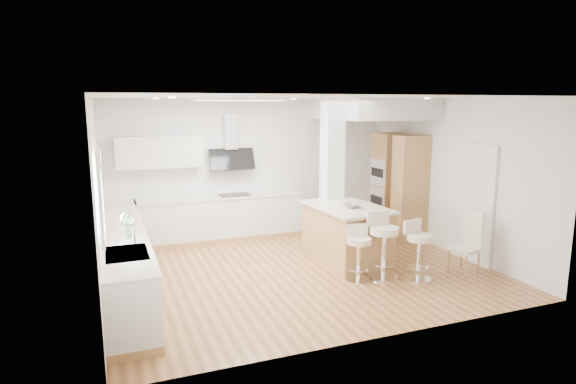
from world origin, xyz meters
name	(u,v)px	position (x,y,z in m)	size (l,w,h in m)	color
ground	(299,270)	(0.00, 0.00, 0.00)	(6.00, 6.00, 0.00)	#AC723F
ceiling	(299,270)	(0.00, 0.00, 0.00)	(6.00, 5.00, 0.02)	silver
wall_back	(253,167)	(0.00, 2.50, 1.40)	(6.00, 0.04, 2.80)	silver
wall_left	(98,200)	(-3.00, 0.00, 1.40)	(0.04, 5.00, 2.80)	silver
wall_right	(452,176)	(3.00, 0.00, 1.40)	(0.04, 5.00, 2.80)	silver
skylight	(240,99)	(-0.79, 0.60, 2.77)	(4.10, 2.10, 0.06)	white
window_left	(100,189)	(-2.96, -0.90, 1.69)	(0.06, 1.28, 1.07)	white
doorway_right	(472,204)	(2.97, -0.60, 1.00)	(0.05, 1.00, 2.10)	#433B34
counter_left	(124,258)	(-2.70, 0.23, 0.46)	(0.63, 4.50, 1.35)	tan
counter_back	(214,206)	(-0.91, 2.22, 0.70)	(3.62, 0.63, 2.50)	tan
pillar	(332,175)	(1.05, 0.95, 1.40)	(0.35, 0.35, 2.80)	white
soffit	(371,109)	(2.10, 1.40, 2.60)	(1.78, 2.20, 0.40)	silver
oven_column	(397,186)	(2.68, 1.23, 1.05)	(0.63, 1.21, 2.10)	tan
peninsula	(346,233)	(0.96, 0.17, 0.49)	(1.17, 1.67, 1.05)	tan
bar_stool_a	(358,250)	(0.67, -0.77, 0.49)	(0.48, 0.48, 0.87)	white
bar_stool_b	(383,241)	(1.10, -0.79, 0.59)	(0.51, 0.51, 1.04)	white
bar_stool_c	(418,247)	(1.55, -1.07, 0.52)	(0.49, 0.49, 0.93)	white
dining_chair	(468,240)	(2.47, -1.13, 0.55)	(0.48, 0.48, 1.03)	beige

